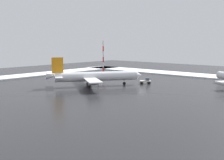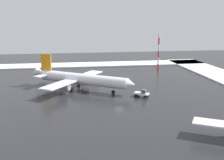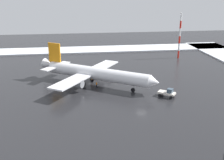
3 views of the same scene
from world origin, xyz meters
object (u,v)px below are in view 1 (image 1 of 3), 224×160
at_px(pushback_tug, 146,81).
at_px(ground_crew_near_tug, 98,84).
at_px(antenna_mast, 103,57).
at_px(ground_crew_mid_apron, 88,83).
at_px(airplane_parked_starboard, 94,76).

relative_size(pushback_tug, ground_crew_near_tug, 2.90).
bearing_deg(antenna_mast, ground_crew_near_tug, 130.58).
height_order(ground_crew_near_tug, ground_crew_mid_apron, same).
bearing_deg(airplane_parked_starboard, ground_crew_mid_apron, 137.41).
bearing_deg(antenna_mast, airplane_parked_starboard, 128.67).
xyz_separation_m(pushback_tug, antenna_mast, (42.53, -18.94, 8.05)).
relative_size(ground_crew_near_tug, antenna_mast, 0.09).
bearing_deg(airplane_parked_starboard, antenna_mast, 73.36).
relative_size(pushback_tug, ground_crew_mid_apron, 2.90).
bearing_deg(antenna_mast, pushback_tug, 155.99).
bearing_deg(ground_crew_near_tug, pushback_tug, -160.81).
distance_m(airplane_parked_starboard, pushback_tug, 22.67).
bearing_deg(pushback_tug, ground_crew_mid_apron, -178.97).
xyz_separation_m(airplane_parked_starboard, ground_crew_near_tug, (-1.77, -0.42, -2.93)).
bearing_deg(antenna_mast, ground_crew_mid_apron, 125.32).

